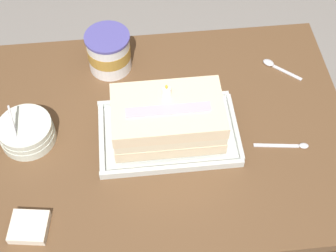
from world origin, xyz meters
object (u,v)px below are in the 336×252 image
foil_tray (169,134)px  ice_cream_tub (109,51)px  serving_spoon_near_tray (291,146)px  napkin_pile (29,227)px  birthday_cake (169,118)px  bowl_stack (27,132)px  serving_spoon_by_bowls (273,65)px

foil_tray → ice_cream_tub: bearing=118.7°
ice_cream_tub → serving_spoon_near_tray: (0.48, -0.35, -0.06)m
foil_tray → napkin_pile: same height
ice_cream_tub → napkin_pile: 0.56m
foil_tray → napkin_pile: size_ratio=3.75×
foil_tray → birthday_cake: bearing=-90.0°
serving_spoon_near_tray → napkin_pile: bearing=-166.2°
birthday_cake → foil_tray: bearing=90.0°
serving_spoon_near_tray → napkin_pile: napkin_pile is taller
napkin_pile → bowl_stack: bearing=94.1°
ice_cream_tub → napkin_pile: (-0.21, -0.52, -0.05)m
serving_spoon_by_bowls → napkin_pile: 0.85m
serving_spoon_by_bowls → serving_spoon_near_tray: bearing=-93.2°
bowl_stack → serving_spoon_near_tray: bearing=-8.0°
foil_tray → birthday_cake: size_ratio=1.30×
birthday_cake → napkin_pile: 0.44m
ice_cream_tub → serving_spoon_near_tray: bearing=-36.0°
foil_tray → ice_cream_tub: 0.32m
napkin_pile → birthday_cake: bearing=33.4°
ice_cream_tub → napkin_pile: bearing=-112.5°
birthday_cake → serving_spoon_by_bowls: (0.34, 0.23, -0.07)m
foil_tray → ice_cream_tub: (-0.15, 0.28, 0.06)m
foil_tray → serving_spoon_by_bowls: bearing=33.3°
ice_cream_tub → birthday_cake: bearing=-61.3°
birthday_cake → serving_spoon_by_bowls: birthday_cake is taller
bowl_stack → napkin_pile: bearing=-85.9°
serving_spoon_near_tray → serving_spoon_by_bowls: bearing=86.8°
birthday_cake → serving_spoon_near_tray: 0.34m
foil_tray → serving_spoon_near_tray: 0.33m
birthday_cake → serving_spoon_near_tray: bearing=-12.2°
foil_tray → serving_spoon_near_tray: foil_tray is taller
bowl_stack → napkin_pile: bowl_stack is taller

